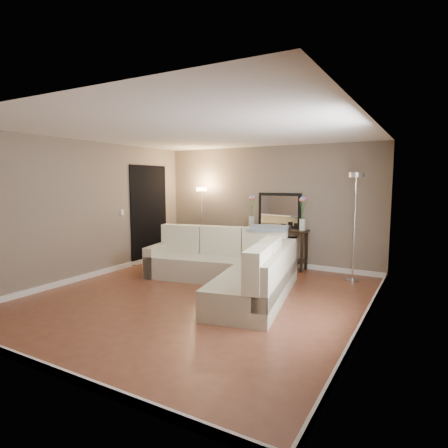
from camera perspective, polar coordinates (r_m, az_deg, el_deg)
The scene contains 23 objects.
floor at distance 6.13m, azimuth -3.75°, elevation -11.07°, with size 5.00×5.50×0.01m, color brown.
ceiling at distance 5.89m, azimuth -3.94°, elevation 13.89°, with size 5.00×5.50×0.01m, color white.
wall_back at distance 8.31m, azimuth 6.67°, elevation 2.73°, with size 5.00×0.02×2.60m, color #7B6E5F.
wall_front at distance 3.89m, azimuth -26.77°, elevation -2.33°, with size 5.00×0.02×2.60m, color #7B6E5F.
wall_left at distance 7.54m, azimuth -20.01°, elevation 1.98°, with size 0.02×5.50×2.60m, color #7B6E5F.
wall_right at distance 4.97m, azimuth 21.15°, elevation -0.27°, with size 0.02×5.50×2.60m, color #7B6E5F.
baseboard_back at distance 8.46m, azimuth 6.49°, elevation -5.76°, with size 5.00×0.03×0.10m, color white.
baseboard_front at distance 4.27m, azimuth -25.56°, elevation -19.12°, with size 5.00×0.03×0.10m, color white.
baseboard_left at distance 7.72m, azimuth -19.52°, elevation -7.31°, with size 0.03×5.50×0.10m, color white.
baseboard_right at distance 5.26m, azimuth 20.29°, elevation -13.91°, with size 0.03×5.50×0.10m, color white.
doorway at distance 8.74m, azimuth -11.34°, elevation 1.51°, with size 0.02×1.20×2.20m, color black.
switch_plate at distance 8.11m, azimuth -15.28°, elevation 1.73°, with size 0.02×0.08×0.12m, color white.
sectional_sofa at distance 6.60m, azimuth 1.21°, elevation -6.48°, with size 3.21×2.78×0.98m.
throw_blanket at distance 7.02m, azimuth 6.81°, elevation -0.62°, with size 0.70×0.40×0.05m, color gray.
console_table at distance 8.13m, azimuth 7.31°, elevation -3.21°, with size 1.38×0.40×0.84m.
leaning_mirror at distance 8.17m, azimuth 8.44°, elevation 2.05°, with size 0.97×0.07×0.76m.
table_decor at distance 8.01m, azimuth 7.79°, elevation -0.59°, with size 0.58×0.13×0.14m.
flower_vase_left at distance 8.26m, azimuth 4.23°, elevation 1.57°, with size 0.16×0.13×0.72m.
flower_vase_right at distance 7.81m, azimuth 11.88°, elevation 1.15°, with size 0.16×0.13×0.72m.
floor_lamp_lit at distance 8.77m, azimuth -3.42°, elevation 2.29°, with size 0.29×0.29×1.69m.
floor_lamp_unlit at distance 7.22m, azimuth 19.40°, elevation 2.74°, with size 0.35×0.35×2.00m.
charcoal_rug at distance 8.66m, azimuth -4.59°, elevation -5.74°, with size 1.11×0.83×0.01m, color black.
black_bag at distance 8.61m, azimuth -5.94°, elevation -4.61°, with size 0.31×0.22×0.20m, color black.
Camera 1 is at (3.21, -4.88, 1.86)m, focal length 30.00 mm.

